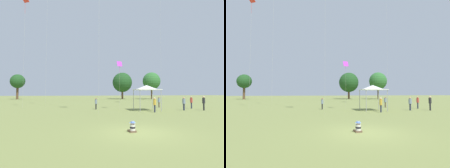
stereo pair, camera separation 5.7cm
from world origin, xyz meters
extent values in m
plane|color=olive|center=(0.00, 0.00, 0.00)|extent=(300.00, 300.00, 0.00)
cube|color=brown|center=(-0.35, 0.23, 0.05)|extent=(0.41, 0.49, 0.10)
cylinder|color=silver|center=(-0.34, 0.15, 0.27)|extent=(0.32, 0.32, 0.34)
cylinder|color=black|center=(-0.34, 0.15, 0.27)|extent=(0.34, 0.34, 0.09)
sphere|color=tan|center=(-0.34, 0.15, 0.52)|extent=(0.20, 0.20, 0.20)
cylinder|color=#6B8ED1|center=(-0.34, 0.15, 0.53)|extent=(0.35, 0.35, 0.01)
cylinder|color=#6B8ED1|center=(-0.34, 0.15, 0.57)|extent=(0.21, 0.21, 0.09)
cylinder|color=#282D42|center=(5.61, 9.24, 0.42)|extent=(0.24, 0.24, 0.83)
cylinder|color=gold|center=(5.61, 9.24, 1.16)|extent=(0.44, 0.44, 0.66)
sphere|color=#DBAD89|center=(5.61, 9.24, 1.59)|extent=(0.23, 0.23, 0.23)
cylinder|color=#282D42|center=(13.02, 12.58, 0.43)|extent=(0.25, 0.25, 0.85)
cylinder|color=#B23833|center=(13.02, 12.58, 1.19)|extent=(0.45, 0.45, 0.68)
sphere|color=tan|center=(13.02, 12.58, 1.63)|extent=(0.23, 0.23, 0.23)
cylinder|color=#282D42|center=(10.34, 10.53, 0.42)|extent=(0.23, 0.23, 0.84)
cylinder|color=gray|center=(10.34, 10.53, 1.17)|extent=(0.42, 0.42, 0.66)
sphere|color=tan|center=(10.34, 10.53, 1.60)|extent=(0.23, 0.23, 0.23)
cylinder|color=black|center=(-0.47, 14.41, 0.38)|extent=(0.17, 0.17, 0.75)
cylinder|color=gray|center=(-0.47, 14.41, 1.05)|extent=(0.31, 0.31, 0.60)
sphere|color=brown|center=(-0.47, 14.41, 1.43)|extent=(0.20, 0.20, 0.20)
cylinder|color=black|center=(12.75, 9.86, 0.45)|extent=(0.26, 0.26, 0.89)
cylinder|color=#232328|center=(12.75, 9.86, 1.25)|extent=(0.47, 0.47, 0.71)
sphere|color=#DBAD89|center=(12.75, 9.86, 1.70)|extent=(0.24, 0.24, 0.24)
cylinder|color=brown|center=(9.44, 15.37, 0.40)|extent=(0.24, 0.24, 0.81)
cylinder|color=gray|center=(9.44, 15.37, 1.13)|extent=(0.44, 0.44, 0.64)
sphere|color=#A37556|center=(9.44, 15.37, 1.54)|extent=(0.22, 0.22, 0.22)
cube|color=white|center=(5.58, 11.36, 2.64)|extent=(3.12, 3.12, 0.08)
cone|color=white|center=(5.58, 11.36, 2.95)|extent=(2.97, 2.97, 0.53)
cylinder|color=#99999E|center=(4.32, 12.76, 1.30)|extent=(0.07, 0.07, 2.60)
cylinder|color=#99999E|center=(6.98, 12.61, 1.30)|extent=(0.07, 0.07, 2.60)
cylinder|color=#99999E|center=(4.17, 10.10, 1.30)|extent=(0.07, 0.07, 2.60)
cylinder|color=#99999E|center=(6.83, 9.95, 1.30)|extent=(0.07, 0.07, 2.60)
cylinder|color=#BCB7A8|center=(12.61, 20.35, 10.89)|extent=(0.01, 0.01, 21.77)
cylinder|color=#BCB7A8|center=(-7.94, 21.36, 10.16)|extent=(0.01, 0.01, 20.30)
cylinder|color=#BCB7A8|center=(-0.94, 8.93, 8.98)|extent=(0.01, 0.01, 17.96)
cube|color=red|center=(-10.55, 18.02, 16.05)|extent=(1.12, 1.05, 0.59)
cylinder|color=red|center=(-10.55, 18.02, 14.83)|extent=(0.02, 0.02, 1.82)
cylinder|color=#BCB7A8|center=(-10.55, 18.02, 8.03)|extent=(0.01, 0.01, 16.05)
cube|color=#B738C6|center=(2.70, 13.84, 6.26)|extent=(0.81, 0.44, 0.73)
cylinder|color=#B738C6|center=(2.70, 13.84, 5.55)|extent=(0.02, 0.02, 0.88)
cylinder|color=#BCB7A8|center=(2.70, 13.84, 3.13)|extent=(0.01, 0.01, 6.26)
cylinder|color=brown|center=(14.70, 53.22, 2.11)|extent=(0.71, 0.71, 4.23)
sphere|color=#1E471E|center=(14.70, 53.22, 6.23)|extent=(7.29, 7.29, 7.29)
cylinder|color=brown|center=(25.11, 50.30, 2.44)|extent=(0.50, 0.50, 4.88)
sphere|color=#2D662D|center=(25.11, 50.30, 6.66)|extent=(6.50, 6.50, 6.50)
cylinder|color=brown|center=(-22.52, 58.70, 2.54)|extent=(0.78, 0.78, 5.09)
sphere|color=#1E471E|center=(-22.52, 58.70, 6.45)|extent=(4.96, 4.96, 4.96)
camera|label=1|loc=(-3.72, -9.29, 2.20)|focal=28.00mm
camera|label=2|loc=(-3.67, -9.30, 2.20)|focal=28.00mm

